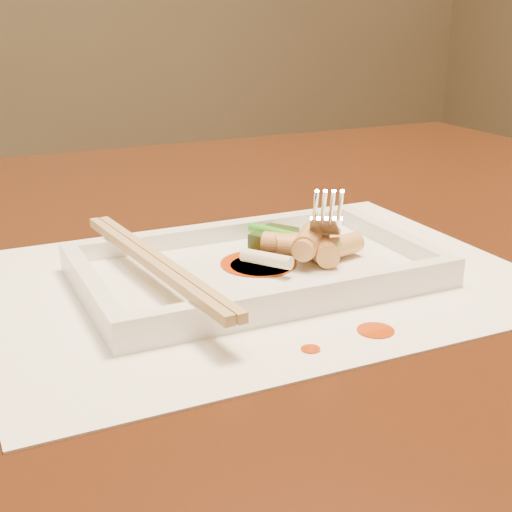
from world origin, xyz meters
name	(u,v)px	position (x,y,z in m)	size (l,w,h in m)	color
table	(118,363)	(0.00, 0.00, 0.65)	(1.40, 0.90, 0.75)	black
placemat	(256,279)	(0.09, -0.10, 0.75)	(0.40, 0.30, 0.00)	white
sauce_splatter_a	(376,330)	(0.12, -0.22, 0.75)	(0.02, 0.02, 0.00)	#B03305
sauce_splatter_b	(311,349)	(0.07, -0.22, 0.75)	(0.01, 0.01, 0.00)	#B03305
plate_base	(256,273)	(0.09, -0.10, 0.76)	(0.26, 0.16, 0.01)	white
plate_rim_far	(219,233)	(0.09, -0.03, 0.77)	(0.26, 0.01, 0.01)	white
plate_rim_near	(304,294)	(0.09, -0.18, 0.77)	(0.26, 0.01, 0.01)	white
plate_rim_left	(91,286)	(-0.04, -0.10, 0.77)	(0.01, 0.14, 0.01)	white
plate_rim_right	(393,238)	(0.21, -0.10, 0.77)	(0.01, 0.14, 0.01)	white
veg_piece	(274,238)	(0.12, -0.06, 0.77)	(0.04, 0.03, 0.01)	black
scallion_white	(267,259)	(0.09, -0.12, 0.77)	(0.01, 0.01, 0.04)	#EAEACC
scallion_green	(293,237)	(0.13, -0.08, 0.77)	(0.01, 0.01, 0.09)	#278C16
chopstick_a	(150,263)	(0.00, -0.10, 0.78)	(0.01, 0.23, 0.01)	tan
chopstick_b	(161,261)	(0.01, -0.10, 0.78)	(0.01, 0.23, 0.01)	tan
fork	(328,159)	(0.16, -0.09, 0.83)	(0.09, 0.10, 0.14)	silver
sauce_blob_0	(262,266)	(0.09, -0.10, 0.76)	(0.05, 0.05, 0.00)	#B03305
sauce_blob_1	(258,263)	(0.09, -0.10, 0.76)	(0.06, 0.06, 0.00)	#B03305
sauce_blob_2	(260,266)	(0.09, -0.10, 0.76)	(0.04, 0.04, 0.00)	#B03305
rice_cake_0	(309,247)	(0.13, -0.10, 0.77)	(0.02, 0.02, 0.05)	tan
rice_cake_1	(294,245)	(0.12, -0.09, 0.77)	(0.02, 0.02, 0.05)	tan
rice_cake_2	(310,243)	(0.13, -0.11, 0.78)	(0.02, 0.02, 0.04)	tan
rice_cake_3	(307,243)	(0.13, -0.09, 0.77)	(0.02, 0.02, 0.05)	tan
rice_cake_4	(324,249)	(0.14, -0.11, 0.77)	(0.02, 0.02, 0.04)	tan
rice_cake_5	(309,240)	(0.13, -0.10, 0.78)	(0.02, 0.02, 0.04)	tan
rice_cake_6	(338,247)	(0.15, -0.11, 0.77)	(0.02, 0.02, 0.04)	tan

